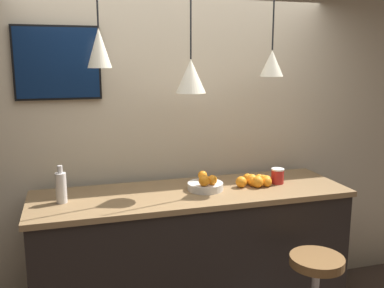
{
  "coord_description": "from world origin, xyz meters",
  "views": [
    {
      "loc": [
        -0.85,
        -2.09,
        2.04
      ],
      "look_at": [
        0.0,
        0.78,
        1.44
      ],
      "focal_mm": 40.0,
      "sensor_mm": 36.0,
      "label": 1
    }
  ],
  "objects_px": {
    "fruit_bowl": "(206,184)",
    "juice_bottle": "(61,187)",
    "mounted_tv": "(57,63)",
    "spread_jar": "(277,176)"
  },
  "relations": [
    {
      "from": "juice_bottle",
      "to": "mounted_tv",
      "type": "xyz_separation_m",
      "value": [
        0.02,
        0.41,
        0.81
      ]
    },
    {
      "from": "fruit_bowl",
      "to": "mounted_tv",
      "type": "distance_m",
      "value": 1.39
    },
    {
      "from": "fruit_bowl",
      "to": "spread_jar",
      "type": "xyz_separation_m",
      "value": [
        0.59,
        0.01,
        0.02
      ]
    },
    {
      "from": "mounted_tv",
      "to": "fruit_bowl",
      "type": "bearing_deg",
      "value": -22.62
    },
    {
      "from": "fruit_bowl",
      "to": "juice_bottle",
      "type": "xyz_separation_m",
      "value": [
        -1.01,
        0.01,
        0.07
      ]
    },
    {
      "from": "mounted_tv",
      "to": "juice_bottle",
      "type": "bearing_deg",
      "value": -92.67
    },
    {
      "from": "spread_jar",
      "to": "mounted_tv",
      "type": "bearing_deg",
      "value": 165.56
    },
    {
      "from": "fruit_bowl",
      "to": "mounted_tv",
      "type": "xyz_separation_m",
      "value": [
        -0.99,
        0.41,
        0.87
      ]
    },
    {
      "from": "fruit_bowl",
      "to": "mounted_tv",
      "type": "bearing_deg",
      "value": 157.38
    },
    {
      "from": "fruit_bowl",
      "to": "juice_bottle",
      "type": "height_order",
      "value": "juice_bottle"
    }
  ]
}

